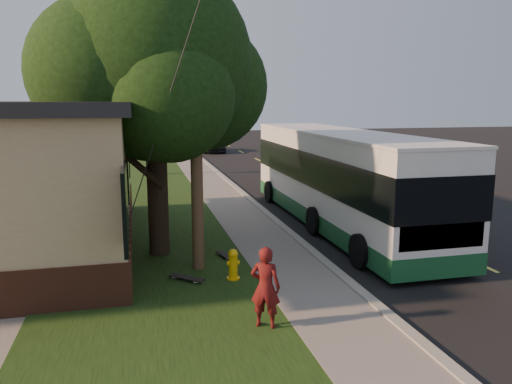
{
  "coord_description": "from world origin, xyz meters",
  "views": [
    {
      "loc": [
        -4.77,
        -11.18,
        4.28
      ],
      "look_at": [
        -1.18,
        3.5,
        1.5
      ],
      "focal_mm": 35.0,
      "sensor_mm": 36.0,
      "label": 1
    }
  ],
  "objects_px": {
    "distant_car": "(213,142)",
    "transit_bus": "(340,176)",
    "skateboard_main": "(225,255)",
    "skateboard_spare": "(187,278)",
    "bare_tree_far": "(156,129)",
    "dumpster": "(48,223)",
    "traffic_signal": "(193,113)",
    "skateboarder": "(265,287)",
    "leafy_tree": "(154,66)",
    "fire_hydrant": "(233,264)",
    "bare_tree_near": "(157,138)",
    "utility_pole": "(195,85)"
  },
  "relations": [
    {
      "from": "fire_hydrant",
      "to": "skateboarder",
      "type": "distance_m",
      "value": 2.68
    },
    {
      "from": "bare_tree_near",
      "to": "skateboard_main",
      "type": "xyz_separation_m",
      "value": [
        1.0,
        -16.3,
        -2.03
      ]
    },
    {
      "from": "transit_bus",
      "to": "skateboard_spare",
      "type": "xyz_separation_m",
      "value": [
        -5.71,
        -4.38,
        -1.6
      ]
    },
    {
      "from": "fire_hydrant",
      "to": "distant_car",
      "type": "relative_size",
      "value": 0.16
    },
    {
      "from": "bare_tree_far",
      "to": "skateboard_main",
      "type": "height_order",
      "value": "bare_tree_far"
    },
    {
      "from": "leafy_tree",
      "to": "skateboarder",
      "type": "height_order",
      "value": "leafy_tree"
    },
    {
      "from": "skateboard_main",
      "to": "dumpster",
      "type": "height_order",
      "value": "dumpster"
    },
    {
      "from": "transit_bus",
      "to": "bare_tree_near",
      "type": "bearing_deg",
      "value": 112.29
    },
    {
      "from": "utility_pole",
      "to": "bare_tree_far",
      "type": "xyz_separation_m",
      "value": [
        0.31,
        29.01,
        -2.63
      ]
    },
    {
      "from": "bare_tree_far",
      "to": "dumpster",
      "type": "height_order",
      "value": "bare_tree_far"
    },
    {
      "from": "skateboard_main",
      "to": "bare_tree_near",
      "type": "bearing_deg",
      "value": 93.51
    },
    {
      "from": "bare_tree_far",
      "to": "skateboarder",
      "type": "distance_m",
      "value": 32.67
    },
    {
      "from": "bare_tree_near",
      "to": "skateboarder",
      "type": "height_order",
      "value": "bare_tree_near"
    },
    {
      "from": "transit_bus",
      "to": "dumpster",
      "type": "relative_size",
      "value": 7.83
    },
    {
      "from": "skateboard_main",
      "to": "skateboard_spare",
      "type": "bearing_deg",
      "value": -127.59
    },
    {
      "from": "utility_pole",
      "to": "dumpster",
      "type": "bearing_deg",
      "value": 140.57
    },
    {
      "from": "dumpster",
      "to": "bare_tree_far",
      "type": "bearing_deg",
      "value": 80.33
    },
    {
      "from": "leafy_tree",
      "to": "bare_tree_far",
      "type": "xyz_separation_m",
      "value": [
        1.17,
        27.35,
        -3.16
      ]
    },
    {
      "from": "traffic_signal",
      "to": "skateboarder",
      "type": "relative_size",
      "value": 3.52
    },
    {
      "from": "leafy_tree",
      "to": "skateboard_spare",
      "type": "height_order",
      "value": "leafy_tree"
    },
    {
      "from": "skateboard_main",
      "to": "dumpster",
      "type": "relative_size",
      "value": 0.53
    },
    {
      "from": "leafy_tree",
      "to": "utility_pole",
      "type": "bearing_deg",
      "value": -62.4
    },
    {
      "from": "skateboard_main",
      "to": "skateboard_spare",
      "type": "distance_m",
      "value": 1.96
    },
    {
      "from": "skateboard_spare",
      "to": "transit_bus",
      "type": "bearing_deg",
      "value": 37.45
    },
    {
      "from": "bare_tree_far",
      "to": "traffic_signal",
      "type": "xyz_separation_m",
      "value": [
        3.5,
        4.0,
        1.16
      ]
    },
    {
      "from": "bare_tree_far",
      "to": "traffic_signal",
      "type": "distance_m",
      "value": 5.44
    },
    {
      "from": "bare_tree_far",
      "to": "traffic_signal",
      "type": "height_order",
      "value": "traffic_signal"
    },
    {
      "from": "fire_hydrant",
      "to": "skateboard_main",
      "type": "distance_m",
      "value": 1.74
    },
    {
      "from": "skateboard_main",
      "to": "distant_car",
      "type": "distance_m",
      "value": 29.13
    },
    {
      "from": "leafy_tree",
      "to": "bare_tree_far",
      "type": "relative_size",
      "value": 1.94
    },
    {
      "from": "fire_hydrant",
      "to": "bare_tree_far",
      "type": "xyz_separation_m",
      "value": [
        -0.4,
        30.0,
        1.57
      ]
    },
    {
      "from": "skateboarder",
      "to": "dumpster",
      "type": "relative_size",
      "value": 1.02
    },
    {
      "from": "traffic_signal",
      "to": "fire_hydrant",
      "type": "bearing_deg",
      "value": -95.21
    },
    {
      "from": "bare_tree_far",
      "to": "dumpster",
      "type": "bearing_deg",
      "value": -99.67
    },
    {
      "from": "bare_tree_near",
      "to": "fire_hydrant",
      "type": "bearing_deg",
      "value": -87.14
    },
    {
      "from": "transit_bus",
      "to": "skateboard_main",
      "type": "height_order",
      "value": "transit_bus"
    },
    {
      "from": "fire_hydrant",
      "to": "distant_car",
      "type": "xyz_separation_m",
      "value": [
        4.28,
        30.52,
        0.36
      ]
    },
    {
      "from": "utility_pole",
      "to": "traffic_signal",
      "type": "distance_m",
      "value": 33.26
    },
    {
      "from": "skateboarder",
      "to": "traffic_signal",
      "type": "bearing_deg",
      "value": -66.22
    },
    {
      "from": "fire_hydrant",
      "to": "transit_bus",
      "type": "distance_m",
      "value": 6.6
    },
    {
      "from": "fire_hydrant",
      "to": "bare_tree_near",
      "type": "distance_m",
      "value": 18.1
    },
    {
      "from": "transit_bus",
      "to": "distant_car",
      "type": "bearing_deg",
      "value": 90.75
    },
    {
      "from": "leafy_tree",
      "to": "traffic_signal",
      "type": "bearing_deg",
      "value": 81.53
    },
    {
      "from": "distant_car",
      "to": "utility_pole",
      "type": "bearing_deg",
      "value": -95.98
    },
    {
      "from": "traffic_signal",
      "to": "dumpster",
      "type": "height_order",
      "value": "traffic_signal"
    },
    {
      "from": "leafy_tree",
      "to": "traffic_signal",
      "type": "xyz_separation_m",
      "value": [
        4.67,
        31.35,
        -2.0
      ]
    },
    {
      "from": "bare_tree_far",
      "to": "fire_hydrant",
      "type": "bearing_deg",
      "value": -89.24
    },
    {
      "from": "traffic_signal",
      "to": "skateboarder",
      "type": "xyz_separation_m",
      "value": [
        -3.0,
        -36.65,
        -2.31
      ]
    },
    {
      "from": "distant_car",
      "to": "transit_bus",
      "type": "bearing_deg",
      "value": -85.64
    },
    {
      "from": "bare_tree_far",
      "to": "distant_car",
      "type": "distance_m",
      "value": 4.86
    }
  ]
}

